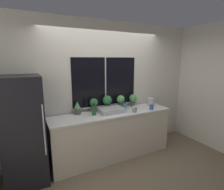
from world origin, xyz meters
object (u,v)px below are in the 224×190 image
sink (111,110)px  potted_plant_right (121,101)px  refrigerator (23,131)px  mug_grey (134,110)px  mug_blue (151,107)px  mug_white (135,108)px  potted_plant_left (94,104)px  kettle (151,101)px  potted_plant_far_right (133,99)px  soap_bottle (125,106)px  bottle_tall (94,110)px  potted_plant_far_left (77,108)px  potted_plant_center (107,102)px

sink → potted_plant_right: 0.39m
refrigerator → sink: (1.55, 0.06, 0.12)m
mug_grey → mug_blue: 0.42m
refrigerator → mug_white: size_ratio=21.00×
potted_plant_left → kettle: 1.34m
potted_plant_far_right → soap_bottle: size_ratio=1.55×
potted_plant_right → potted_plant_far_right: (0.31, 0.00, -0.00)m
potted_plant_far_right → bottle_tall: bearing=-168.6°
potted_plant_far_left → bottle_tall: 0.33m
potted_plant_far_left → soap_bottle: potted_plant_far_left is taller
mug_blue → mug_white: bearing=159.6°
potted_plant_center → mug_grey: (0.40, -0.39, -0.12)m
potted_plant_center → potted_plant_right: size_ratio=1.09×
refrigerator → potted_plant_far_right: size_ratio=6.52×
sink → potted_plant_center: 0.23m
mug_blue → sink: bearing=166.5°
mug_white → refrigerator: bearing=179.5°
mug_grey → kettle: bearing=23.3°
mug_white → potted_plant_center: bearing=151.6°
refrigerator → bottle_tall: refrigerator is taller
sink → soap_bottle: (0.34, 0.04, 0.02)m
soap_bottle → refrigerator: bearing=-177.1°
soap_bottle → mug_grey: (0.07, -0.24, -0.02)m
potted_plant_far_left → kettle: (1.66, -0.12, -0.03)m
potted_plant_far_right → mug_blue: bearing=-63.1°
mug_grey → potted_plant_center: bearing=135.9°
refrigerator → soap_bottle: size_ratio=10.08×
refrigerator → kettle: size_ratio=9.65×
potted_plant_far_left → potted_plant_center: 0.63m
potted_plant_far_left → kettle: bearing=-4.1°
soap_bottle → mug_white: size_ratio=2.08×
soap_bottle → mug_white: soap_bottle is taller
potted_plant_center → kettle: size_ratio=1.68×
potted_plant_right → mug_blue: (0.51, -0.39, -0.11)m
potted_plant_right → kettle: size_ratio=1.54×
potted_plant_center → potted_plant_far_right: 0.63m
potted_plant_far_left → potted_plant_center: potted_plant_center is taller
bottle_tall → potted_plant_far_right: bearing=11.4°
refrigerator → kettle: (2.60, 0.13, 0.16)m
potted_plant_right → kettle: bearing=-9.4°
refrigerator → potted_plant_right: 1.91m
bottle_tall → mug_blue: 1.21m
kettle → bottle_tall: bearing=-176.7°
potted_plant_far_right → mug_grey: potted_plant_far_right is taller
sink → potted_plant_far_left: size_ratio=1.94×
potted_plant_far_right → mug_white: (-0.13, -0.27, -0.11)m
soap_bottle → bottle_tall: bottle_tall is taller
potted_plant_far_right → mug_grey: bearing=-119.8°
refrigerator → potted_plant_center: 1.60m
bottle_tall → soap_bottle: bearing=3.8°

